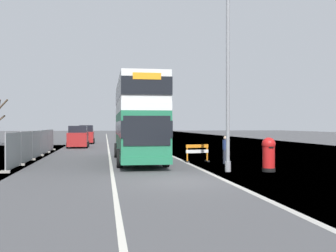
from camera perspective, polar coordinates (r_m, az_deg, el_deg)
ground at (r=16.00m, az=3.40°, el=-8.13°), size 140.00×280.00×0.10m
double_decker_bus at (r=24.21m, az=-4.41°, el=1.04°), size 2.80×11.27×4.95m
lamppost_foreground at (r=19.18m, az=8.72°, el=6.99°), size 0.29×0.70×9.57m
red_pillar_postbox at (r=19.55m, az=14.46°, el=-3.81°), size 0.66×0.66×1.65m
roadworks_barrier at (r=23.91m, az=4.27°, el=-3.71°), size 1.49×0.64×1.07m
construction_site_fence at (r=28.20m, az=-18.61°, el=-2.59°), size 0.44×17.20×1.91m
car_oncoming_near at (r=40.10m, az=-12.97°, el=-1.61°), size 2.07×4.14×2.17m
car_receding_mid at (r=48.58m, az=-11.81°, el=-1.29°), size 1.91×4.00×2.23m
pedestrian_at_kerb at (r=22.97m, az=8.36°, el=-3.46°), size 0.34×0.34×1.62m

